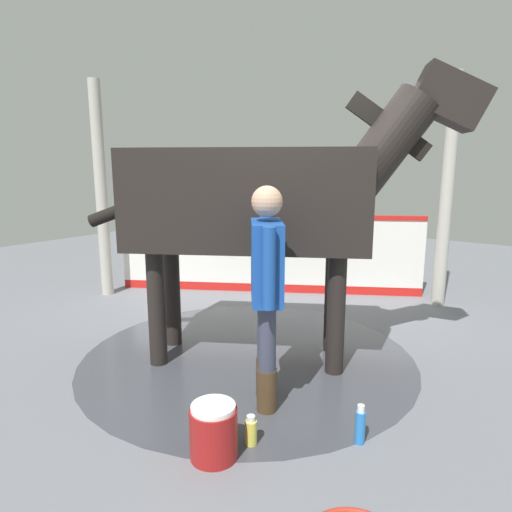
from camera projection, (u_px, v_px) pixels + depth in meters
The scene contains 10 objects.
ground_plane at pixel (264, 344), 4.62m from camera, with size 16.00×16.00×0.02m, color slate.
wet_patch at pixel (248, 356), 4.29m from camera, with size 3.15×3.15×0.00m, color #42444C.
barrier_wall at pixel (269, 256), 6.42m from camera, with size 2.20×3.82×1.13m.
roof_post_near at pixel (447, 193), 5.61m from camera, with size 0.16×0.16×2.92m, color #B7B2A8.
roof_post_far at pixel (101, 191), 6.12m from camera, with size 0.16×0.16×2.92m, color #B7B2A8.
horse at pixel (262, 199), 3.98m from camera, with size 2.00×3.15×2.63m.
handler at pixel (267, 283), 3.26m from camera, with size 0.55×0.47×1.67m.
wash_bucket at pixel (214, 431), 2.78m from camera, with size 0.30×0.30×0.36m.
bottle_shampoo at pixel (251, 431), 2.92m from camera, with size 0.08×0.08×0.21m.
bottle_spray at pixel (360, 426), 2.93m from camera, with size 0.07×0.07×0.27m.
Camera 1 is at (3.57, 2.48, 1.80)m, focal length 31.29 mm.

